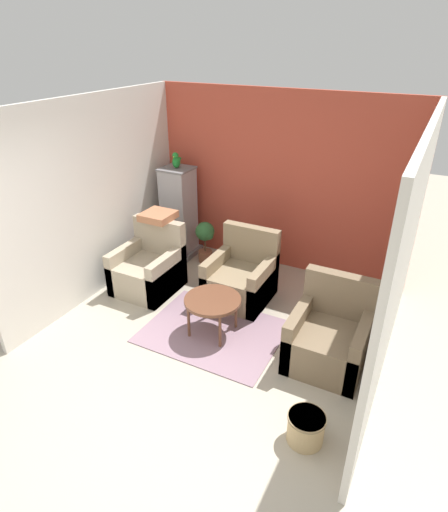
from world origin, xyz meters
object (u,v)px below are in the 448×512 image
Objects in this scene: wicker_basket at (306,427)px; birdcage at (179,214)px; coffee_table at (212,302)px; armchair_right at (329,338)px; potted_plant at (205,237)px; armchair_middle at (241,279)px; armchair_left at (149,269)px; parrot at (176,161)px.

birdcage is at bearing 138.64° from wicker_basket.
armchair_right is (1.39, 0.14, -0.14)m from coffee_table.
potted_plant is 1.98× the size of wicker_basket.
armchair_right is 3.29m from birdcage.
armchair_middle is (-1.41, 0.73, 0.00)m from armchair_right.
armchair_left is at bearing 151.80° from wicker_basket.
armchair_left is at bearing -105.84° from potted_plant.
parrot is (-2.90, 1.51, 1.27)m from armchair_right.
armchair_middle is 2.10m from parrot.
armchair_left is at bearing -79.77° from parrot.
birdcage is 4.05m from wicker_basket.
parrot is at bearing 100.23° from armchair_left.
birdcage is 0.59m from potted_plant.
coffee_table is 1.40m from armchair_left.
coffee_table is at bearing -47.41° from birdcage.
wicker_basket is at bearing -84.34° from armchair_right.
coffee_table is 0.88m from armchair_middle.
armchair_right is 1.59m from armchair_middle.
birdcage reaches higher than wicker_basket.
armchair_left and armchair_right have the same top height.
armchair_right is 0.66× the size of birdcage.
coffee_table is 1.98× the size of wicker_basket.
wicker_basket is (2.50, -2.58, -0.28)m from potted_plant.
parrot is (-0.00, 0.00, 0.86)m from birdcage.
parrot reaches higher than armchair_left.
potted_plant is at bearing 148.96° from armchair_right.
parrot reaches higher than wicker_basket.
parrot is at bearing 152.30° from armchair_middle.
coffee_table is at bearing -57.59° from potted_plant.
armchair_middle is 2.79× the size of wicker_basket.
parrot is (-1.48, 0.78, 1.27)m from armchair_middle.
armchair_middle is at bearing -36.01° from potted_plant.
armchair_left reaches higher than potted_plant.
coffee_table is 2.50m from parrot.
armchair_right is 3.50m from parrot.
potted_plant is (-0.97, 0.71, 0.13)m from armchair_middle.
coffee_table is 1.83m from wicker_basket.
armchair_right is 1.00× the size of armchair_middle.
coffee_table is at bearing -174.30° from armchair_right.
coffee_table is 1.40m from armchair_right.
coffee_table is at bearing -20.84° from armchair_left.
coffee_table is 2.25m from birdcage.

